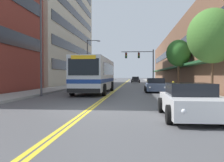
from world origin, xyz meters
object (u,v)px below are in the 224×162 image
Objects in this scene: street_lamp_left_far at (89,58)px; street_tree_right_near at (212,36)px; car_white_parked_right_foreground at (190,102)px; car_charcoal_moving_lead at (136,80)px; street_lamp_left_near at (45,37)px; street_tree_right_mid at (179,53)px; fire_hydrant at (173,86)px; car_slate_blue_parked_right_mid at (156,86)px; traffic_signal_mast at (142,60)px; car_silver_parked_left_near at (96,82)px; car_dark_grey_parked_left_mid at (90,83)px; city_bus at (96,74)px.

street_tree_right_near is (12.26, -22.04, -0.14)m from street_lamp_left_far.
car_charcoal_moving_lead reaches higher than car_white_parked_right_foreground.
street_lamp_left_near reaches higher than street_tree_right_mid.
street_lamp_left_far reaches higher than fire_hydrant.
car_white_parked_right_foreground is 15.28m from car_slate_blue_parked_right_mid.
traffic_signal_mast reaches higher than fire_hydrant.
street_lamp_left_far is at bearing -105.35° from car_silver_parked_left_near.
street_tree_right_mid is at bearing -45.11° from car_silver_parked_left_near.
car_dark_grey_parked_left_mid is 22.03m from street_tree_right_near.
street_tree_right_mid reaches higher than car_white_parked_right_foreground.
car_silver_parked_left_near is 0.95× the size of car_white_parked_right_foreground.
car_charcoal_moving_lead reaches higher than car_silver_parked_left_near.
street_lamp_left_far is (-7.32, -20.02, 3.75)m from car_charcoal_moving_lead.
street_lamp_left_far is at bearing 143.22° from street_tree_right_mid.
fire_hydrant is at bearing -58.24° from car_silver_parked_left_near.
street_lamp_left_near is 1.36× the size of street_tree_right_near.
street_tree_right_mid is at bearing 40.31° from street_lamp_left_near.
car_silver_parked_left_near is 1.02× the size of car_slate_blue_parked_right_mid.
car_dark_grey_parked_left_mid is 10.47m from traffic_signal_mast.
street_lamp_left_far is 25.22m from street_tree_right_near.
city_bus is 6.15m from car_slate_blue_parked_right_mid.
car_charcoal_moving_lead is 29.83m from street_tree_right_mid.
car_white_parked_right_foreground is 1.07× the size of car_slate_blue_parked_right_mid.
car_slate_blue_parked_right_mid is at bearing 32.26° from street_lamp_left_near.
city_bus is 7.71m from fire_hydrant.
street_tree_right_near reaches higher than street_tree_right_mid.
car_dark_grey_parked_left_mid reaches higher than fire_hydrant.
fire_hydrant is at bearing -52.21° from street_lamp_left_far.
car_charcoal_moving_lead is 17.83m from traffic_signal_mast.
street_lamp_left_near reaches higher than street_lamp_left_far.
street_tree_right_mid is 6.21× the size of fire_hydrant.
street_tree_right_mid reaches higher than city_bus.
street_lamp_left_near is at bearing -147.74° from car_slate_blue_parked_right_mid.
traffic_signal_mast reaches higher than car_dark_grey_parked_left_mid.
city_bus is 17.83m from car_silver_parked_left_near.
fire_hydrant is (-1.34, -4.93, -3.64)m from street_tree_right_mid.
street_tree_right_near is at bearing -83.29° from car_charcoal_moving_lead.
street_lamp_left_far reaches higher than car_slate_blue_parked_right_mid.
traffic_signal_mast is at bearing 74.39° from city_bus.
car_silver_parked_left_near is 0.76× the size of street_tree_right_mid.
street_tree_right_mid is (11.57, -5.54, 3.62)m from car_dark_grey_parked_left_mid.
street_lamp_left_far is (-0.01, 19.57, -0.37)m from street_lamp_left_near.
car_white_parked_right_foreground is 0.77× the size of street_tree_right_near.
traffic_signal_mast is at bearing 17.25° from street_lamp_left_far.
car_charcoal_moving_lead is (-2.04, 49.03, 0.01)m from car_white_parked_right_foreground.
car_white_parked_right_foreground is at bearing -74.58° from car_silver_parked_left_near.
car_silver_parked_left_near is at bearing 88.26° from street_lamp_left_near.
car_charcoal_moving_lead is at bearing 96.05° from fire_hydrant.
street_tree_right_near is (8.88, -6.93, 2.43)m from city_bus.
street_lamp_left_near reaches higher than fire_hydrant.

